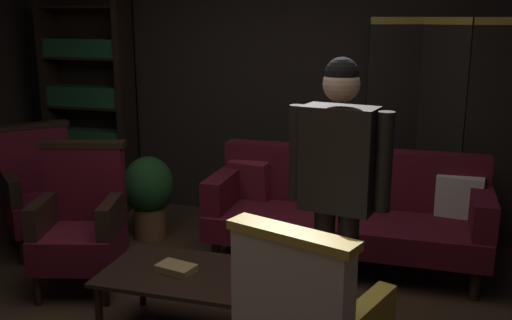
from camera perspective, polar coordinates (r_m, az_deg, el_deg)
The scene contains 10 objects.
back_wall at distance 5.51m, azimuth 4.91°, elevation 8.53°, with size 7.20×0.10×2.80m, color black.
folding_screen at distance 5.17m, azimuth 17.54°, elevation 2.93°, with size 1.27×0.31×1.90m.
bookshelf at distance 6.12m, azimuth -15.88°, elevation 5.30°, with size 0.90×0.32×2.05m.
velvet_couch at distance 4.65m, azimuth 8.84°, elevation -4.54°, with size 2.12×0.78×0.88m.
coffee_table at distance 3.61m, azimuth -6.69°, elevation -11.42°, with size 1.00×0.64×0.42m.
armchair_wing_left at distance 4.34m, azimuth -16.68°, elevation -5.81°, with size 0.71×0.71×1.04m.
armchair_wing_right at distance 5.19m, azimuth -20.24°, elevation -2.89°, with size 0.82×0.82×1.04m.
standing_figure at distance 3.26m, azimuth 8.00°, elevation -2.03°, with size 0.58×0.28×1.70m.
potted_plant at distance 5.18m, azimuth -10.41°, elevation -3.09°, with size 0.44×0.44×0.73m.
book_tan_leather at distance 3.59m, azimuth -7.79°, elevation -10.41°, with size 0.23×0.14×0.04m, color #9E7A47.
Camera 1 is at (1.10, -2.93, 1.91)m, focal length 41.05 mm.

